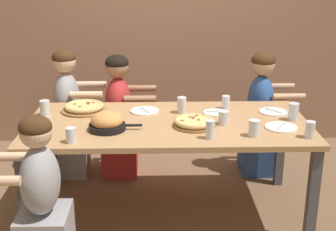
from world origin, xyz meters
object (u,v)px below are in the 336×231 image
object	(u,v)px
drinking_glass_a	(182,106)
drinking_glass_b	(310,131)
empty_plate_b	(145,111)
drinking_glass_c	(210,131)
diner_far_midleft	(119,120)
drinking_glass_i	(224,119)
diner_near_left	(42,203)
empty_plate_a	(281,127)
pizza_board_main	(84,107)
drinking_glass_d	(45,109)
pizza_board_second	(194,122)
drinking_glass_e	(226,103)
empty_plate_d	(273,112)
drinking_glass_f	(71,136)
empty_plate_c	(215,113)
skillet_bowl	(107,122)
diner_far_right	(260,118)
drinking_glass_g	(293,113)
diner_far_left	(69,118)
drinking_glass_h	(254,129)

from	to	relation	value
drinking_glass_a	drinking_glass_b	world-z (taller)	drinking_glass_a
empty_plate_b	drinking_glass_c	distance (m)	0.76
diner_far_midleft	drinking_glass_i	bearing A→B (deg)	46.49
diner_near_left	empty_plate_b	bearing A→B (deg)	-32.67
empty_plate_a	drinking_glass_b	size ratio (longest dim) A/B	1.98
pizza_board_main	drinking_glass_d	bearing A→B (deg)	-159.24
pizza_board_second	drinking_glass_e	size ratio (longest dim) A/B	2.83
drinking_glass_i	empty_plate_a	bearing A→B (deg)	-11.80
empty_plate_d	drinking_glass_f	world-z (taller)	drinking_glass_f
drinking_glass_i	diner_far_midleft	bearing A→B (deg)	136.49
empty_plate_c	drinking_glass_e	size ratio (longest dim) A/B	1.74
empty_plate_c	empty_plate_b	bearing A→B (deg)	174.13
pizza_board_second	diner_far_midleft	xyz separation A→B (m)	(-0.62, 0.83, -0.27)
skillet_bowl	drinking_glass_c	bearing A→B (deg)	-14.82
empty_plate_c	drinking_glass_c	size ratio (longest dim) A/B	1.47
empty_plate_a	drinking_glass_e	xyz separation A→B (m)	(-0.34, 0.46, 0.04)
skillet_bowl	empty_plate_d	size ratio (longest dim) A/B	1.74
empty_plate_c	diner_near_left	world-z (taller)	diner_near_left
diner_far_right	diner_far_midleft	bearing A→B (deg)	-90.00
empty_plate_c	drinking_glass_e	bearing A→B (deg)	49.83
drinking_glass_g	diner_far_left	distance (m)	2.01
pizza_board_second	diner_far_right	distance (m)	1.11
pizza_board_second	empty_plate_c	size ratio (longest dim) A/B	1.63
diner_near_left	diner_far_right	distance (m)	2.23
drinking_glass_a	diner_far_right	size ratio (longest dim) A/B	0.11
pizza_board_second	empty_plate_b	bearing A→B (deg)	136.76
skillet_bowl	drinking_glass_a	distance (m)	0.67
pizza_board_main	empty_plate_b	distance (m)	0.49
skillet_bowl	diner_far_midleft	distance (m)	0.94
drinking_glass_c	drinking_glass_f	bearing A→B (deg)	-177.27
empty_plate_b	drinking_glass_i	size ratio (longest dim) A/B	2.20
drinking_glass_h	diner_near_left	bearing A→B (deg)	-163.45
empty_plate_c	diner_near_left	size ratio (longest dim) A/B	0.18
drinking_glass_a	drinking_glass_h	distance (m)	0.71
pizza_board_second	drinking_glass_d	size ratio (longest dim) A/B	2.55
drinking_glass_c	diner_near_left	xyz separation A→B (m)	(-1.09, -0.38, -0.34)
empty_plate_b	diner_near_left	size ratio (longest dim) A/B	0.22
drinking_glass_e	drinking_glass_f	size ratio (longest dim) A/B	1.07
empty_plate_a	drinking_glass_c	xyz separation A→B (m)	(-0.54, -0.20, 0.05)
drinking_glass_c	diner_far_midleft	world-z (taller)	diner_far_midleft
empty_plate_b	drinking_glass_b	distance (m)	1.30
drinking_glass_f	skillet_bowl	bearing A→B (deg)	46.93
drinking_glass_d	diner_near_left	size ratio (longest dim) A/B	0.12
skillet_bowl	drinking_glass_d	size ratio (longest dim) A/B	3.11
diner_near_left	pizza_board_second	bearing A→B (deg)	-57.94
drinking_glass_f	drinking_glass_i	size ratio (longest dim) A/B	0.98
drinking_glass_a	drinking_glass_e	world-z (taller)	drinking_glass_a
pizza_board_main	skillet_bowl	bearing A→B (deg)	-62.41
empty_plate_c	pizza_board_main	bearing A→B (deg)	175.18
pizza_board_main	drinking_glass_c	bearing A→B (deg)	-33.57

